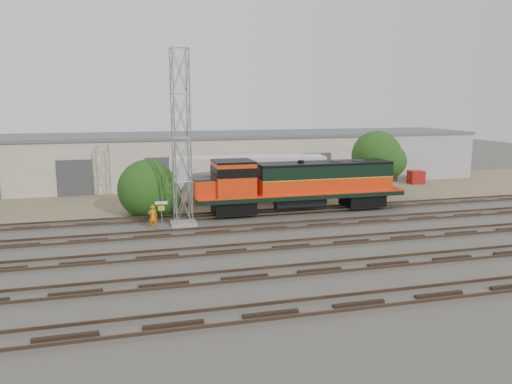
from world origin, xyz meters
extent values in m
plane|color=#47423A|center=(0.00, 0.00, 0.00)|extent=(140.00, 140.00, 0.00)
cube|color=#726047|center=(0.00, 15.00, 0.01)|extent=(80.00, 16.00, 0.02)
cube|color=black|center=(0.00, -12.00, 0.07)|extent=(80.00, 2.40, 0.14)
cube|color=#4C3828|center=(0.00, -12.75, 0.21)|extent=(80.00, 0.08, 0.14)
cube|color=#4C3828|center=(0.00, -11.25, 0.21)|extent=(80.00, 0.08, 0.14)
cube|color=black|center=(0.00, -7.50, 0.07)|extent=(80.00, 2.40, 0.14)
cube|color=#4C3828|center=(0.00, -8.25, 0.21)|extent=(80.00, 0.08, 0.14)
cube|color=#4C3828|center=(0.00, -6.75, 0.21)|extent=(80.00, 0.08, 0.14)
cube|color=black|center=(0.00, -3.00, 0.07)|extent=(80.00, 2.40, 0.14)
cube|color=#4C3828|center=(0.00, -3.75, 0.21)|extent=(80.00, 0.08, 0.14)
cube|color=#4C3828|center=(0.00, -2.25, 0.21)|extent=(80.00, 0.08, 0.14)
cube|color=black|center=(0.00, 1.50, 0.07)|extent=(80.00, 2.40, 0.14)
cube|color=#4C3828|center=(0.00, 0.75, 0.21)|extent=(80.00, 0.08, 0.14)
cube|color=#4C3828|center=(0.00, 2.25, 0.21)|extent=(80.00, 0.08, 0.14)
cube|color=black|center=(0.00, 6.00, 0.07)|extent=(80.00, 2.40, 0.14)
cube|color=#4C3828|center=(0.00, 5.25, 0.21)|extent=(80.00, 0.08, 0.14)
cube|color=#4C3828|center=(0.00, 6.75, 0.21)|extent=(80.00, 0.08, 0.14)
cube|color=beige|center=(0.00, 23.00, 2.50)|extent=(58.00, 10.00, 5.00)
cube|color=#59595B|center=(0.00, 23.00, 5.15)|extent=(58.40, 10.40, 0.30)
cube|color=#999993|center=(22.00, 17.95, 2.50)|extent=(14.00, 0.10, 5.00)
cube|color=#333335|center=(-14.00, 17.94, 1.70)|extent=(3.20, 0.12, 3.40)
cube|color=#333335|center=(-6.00, 17.94, 1.70)|extent=(3.20, 0.12, 3.40)
cube|color=#333335|center=(2.00, 17.94, 1.70)|extent=(3.20, 0.12, 3.40)
cube|color=#333335|center=(10.00, 17.94, 1.70)|extent=(3.20, 0.12, 3.40)
cube|color=#333335|center=(18.00, 17.94, 1.70)|extent=(3.20, 0.12, 3.40)
cube|color=black|center=(-1.58, 6.00, 0.77)|extent=(3.16, 2.37, 0.99)
cube|color=black|center=(9.27, 6.00, 0.77)|extent=(3.16, 2.37, 0.99)
cube|color=black|center=(3.84, 6.00, 1.44)|extent=(16.78, 2.96, 0.35)
cylinder|color=black|center=(3.84, 6.00, 0.82)|extent=(4.14, 1.09, 1.09)
cube|color=red|center=(5.82, 6.00, 2.20)|extent=(10.86, 2.57, 1.18)
cube|color=black|center=(5.82, 6.00, 3.29)|extent=(10.86, 2.57, 0.99)
cube|color=black|center=(5.82, 6.00, 3.88)|extent=(10.86, 2.57, 0.20)
cube|color=red|center=(-1.58, 6.00, 2.90)|extent=(2.96, 2.96, 2.57)
cube|color=black|center=(-1.58, 6.00, 4.26)|extent=(2.96, 2.96, 0.16)
cube|color=red|center=(-3.85, 6.00, 2.30)|extent=(1.58, 2.37, 1.38)
cube|color=gray|center=(-5.63, 4.36, 0.10)|extent=(1.81, 1.81, 0.20)
cylinder|color=gray|center=(-6.18, 4.91, 6.23)|extent=(0.09, 0.09, 12.07)
cylinder|color=gray|center=(-5.08, 4.91, 6.23)|extent=(0.09, 0.09, 12.07)
cylinder|color=gray|center=(-6.18, 3.81, 6.23)|extent=(0.09, 0.09, 12.07)
cylinder|color=gray|center=(-5.08, 3.81, 6.23)|extent=(0.09, 0.09, 12.07)
cylinder|color=gray|center=(-7.24, 3.23, 1.03)|extent=(0.07, 0.07, 2.05)
cube|color=white|center=(-7.24, 3.23, 1.91)|extent=(0.84, 0.12, 0.21)
cube|color=yellow|center=(-7.24, 3.23, 1.54)|extent=(0.42, 0.08, 0.33)
imported|color=orange|center=(-7.80, 3.71, 0.86)|extent=(0.63, 0.41, 1.71)
cube|color=silver|center=(0.73, 10.68, 2.70)|extent=(13.45, 4.29, 2.75)
cube|color=black|center=(5.87, 10.03, 0.51)|extent=(2.74, 2.83, 1.02)
cube|color=black|center=(-4.45, 10.31, 0.66)|extent=(0.15, 0.15, 1.32)
cube|color=black|center=(-4.19, 12.33, 0.66)|extent=(0.15, 0.15, 1.32)
cube|color=navy|center=(14.94, 17.50, 0.75)|extent=(1.65, 1.56, 1.50)
cube|color=maroon|center=(20.65, 15.96, 0.70)|extent=(1.64, 1.55, 1.40)
cylinder|color=#382619|center=(-7.88, 8.28, 0.21)|extent=(0.31, 0.31, 0.42)
sphere|color=#144112|center=(-7.88, 8.28, 2.03)|extent=(4.60, 4.60, 4.60)
sphere|color=#144112|center=(-6.96, 7.59, 1.57)|extent=(3.22, 3.22, 3.22)
cylinder|color=#382619|center=(12.71, 10.25, 1.13)|extent=(0.26, 0.26, 2.26)
sphere|color=#144112|center=(12.71, 10.25, 3.84)|extent=(4.52, 4.52, 4.52)
sphere|color=#144112|center=(13.62, 9.57, 3.39)|extent=(3.16, 3.16, 3.16)
camera|label=1|loc=(-9.63, -30.59, 8.76)|focal=35.00mm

